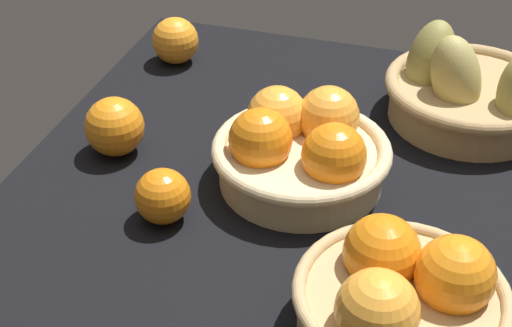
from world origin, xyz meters
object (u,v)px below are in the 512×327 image
object	(u,v)px
basket_center	(301,149)
loose_orange_side_gap	(175,41)
loose_orange_front_gap	(114,127)
basket_far_left_pears	(469,92)
loose_orange_back_gap	(163,196)
basket_far_right	(401,299)

from	to	relation	value
basket_center	loose_orange_side_gap	world-z (taller)	basket_center
loose_orange_front_gap	loose_orange_side_gap	world-z (taller)	loose_orange_front_gap
basket_far_left_pears	basket_center	bearing A→B (deg)	-42.56
basket_far_left_pears	loose_orange_front_gap	bearing A→B (deg)	-63.22
loose_orange_side_gap	basket_center	bearing A→B (deg)	47.53
loose_orange_back_gap	basket_far_left_pears	bearing A→B (deg)	135.79
loose_orange_front_gap	basket_center	bearing A→B (deg)	93.43
basket_far_left_pears	basket_far_right	distance (cm)	44.40
loose_orange_front_gap	loose_orange_side_gap	xyz separation A→B (cm)	(-27.13, -2.18, -0.25)
loose_orange_front_gap	loose_orange_side_gap	size ratio (longest dim) A/B	1.07
basket_far_left_pears	loose_orange_front_gap	size ratio (longest dim) A/B	3.05
basket_center	basket_far_left_pears	distance (cm)	28.97
basket_center	basket_far_left_pears	xyz separation A→B (cm)	(-21.34, 19.60, -0.02)
basket_far_right	basket_center	bearing A→B (deg)	-144.44
basket_far_right	loose_orange_back_gap	world-z (taller)	basket_far_right
loose_orange_front_gap	basket_far_right	bearing A→B (deg)	63.09
basket_far_left_pears	basket_far_right	bearing A→B (deg)	-4.13
basket_far_left_pears	loose_orange_side_gap	size ratio (longest dim) A/B	3.25
loose_orange_back_gap	basket_center	bearing A→B (deg)	133.26
loose_orange_back_gap	loose_orange_side_gap	distance (cm)	41.09
basket_far_right	loose_orange_front_gap	distance (cm)	47.29
basket_far_left_pears	basket_far_right	world-z (taller)	basket_far_left_pears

